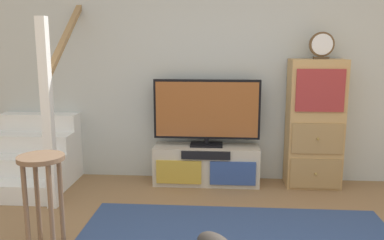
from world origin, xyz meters
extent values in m
cube|color=#B2B7B2|center=(0.00, 2.46, 1.35)|extent=(6.40, 0.12, 2.70)
cube|color=#BCB29E|center=(-0.30, 2.20, 0.22)|extent=(1.17, 0.36, 0.43)
cube|color=#B79333|center=(-0.59, 2.01, 0.18)|extent=(0.49, 0.02, 0.26)
cube|color=#2D4784|center=(-0.01, 2.01, 0.18)|extent=(0.49, 0.02, 0.26)
cube|color=black|center=(-0.30, 2.01, 0.38)|extent=(0.53, 0.02, 0.09)
cube|color=black|center=(-0.30, 2.22, 0.44)|extent=(0.36, 0.22, 0.02)
cylinder|color=black|center=(-0.30, 2.22, 0.49)|extent=(0.05, 0.05, 0.06)
cube|color=black|center=(-0.30, 2.22, 0.85)|extent=(1.18, 0.05, 0.66)
cube|color=brown|center=(-0.30, 2.19, 0.85)|extent=(1.13, 0.01, 0.61)
cube|color=tan|center=(0.87, 2.21, 0.70)|extent=(0.58, 0.34, 1.40)
cube|color=#9C7949|center=(0.87, 2.03, 0.19)|extent=(0.53, 0.02, 0.32)
sphere|color=olive|center=(0.87, 2.01, 0.19)|extent=(0.03, 0.03, 0.03)
cube|color=#9C7949|center=(0.87, 2.03, 0.58)|extent=(0.53, 0.02, 0.32)
sphere|color=olive|center=(0.87, 2.01, 0.58)|extent=(0.03, 0.03, 0.03)
cube|color=maroon|center=(0.87, 2.03, 1.08)|extent=(0.49, 0.02, 0.44)
cube|color=#4C3823|center=(0.90, 2.19, 1.41)|extent=(0.15, 0.08, 0.02)
cylinder|color=brown|center=(0.90, 2.19, 1.55)|extent=(0.26, 0.04, 0.26)
cylinder|color=silver|center=(0.90, 2.16, 1.55)|extent=(0.22, 0.01, 0.22)
cube|color=white|center=(-2.25, 1.53, 0.10)|extent=(0.90, 0.26, 0.19)
cube|color=white|center=(-2.25, 1.79, 0.19)|extent=(0.90, 0.26, 0.38)
cube|color=white|center=(-2.25, 2.05, 0.29)|extent=(0.90, 0.26, 0.57)
cube|color=white|center=(-2.25, 2.31, 0.38)|extent=(0.90, 0.26, 0.76)
cube|color=white|center=(-2.25, 2.57, 0.47)|extent=(0.90, 0.26, 0.95)
cube|color=white|center=(-1.75, 1.40, 0.90)|extent=(0.09, 0.09, 1.80)
cube|color=#9E7547|center=(-1.75, 2.05, 1.70)|extent=(0.06, 1.33, 0.99)
cylinder|color=brown|center=(-1.55, 0.48, 0.36)|extent=(0.04, 0.04, 0.72)
cylinder|color=brown|center=(-1.36, 0.48, 0.36)|extent=(0.04, 0.04, 0.72)
cylinder|color=brown|center=(-1.55, 0.67, 0.36)|extent=(0.04, 0.04, 0.72)
cylinder|color=brown|center=(-1.36, 0.67, 0.36)|extent=(0.04, 0.04, 0.72)
cylinder|color=brown|center=(-1.45, 0.57, 0.74)|extent=(0.34, 0.34, 0.03)
camera|label=1|loc=(-0.14, -2.18, 1.55)|focal=37.75mm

